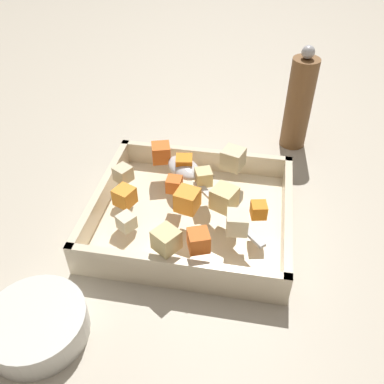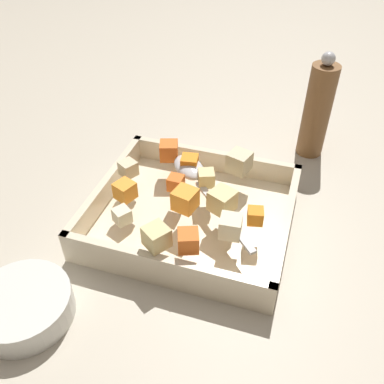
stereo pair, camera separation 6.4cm
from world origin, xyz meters
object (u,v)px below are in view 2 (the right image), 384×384
object	(u,v)px
baking_dish	(192,215)
serving_spoon	(193,172)
small_prep_bowl	(24,306)
pepper_mill	(317,110)

from	to	relation	value
baking_dish	serving_spoon	bearing A→B (deg)	106.65
baking_dish	small_prep_bowl	bearing A→B (deg)	-123.63
baking_dish	serving_spoon	world-z (taller)	serving_spoon
pepper_mill	baking_dish	bearing A→B (deg)	-121.39
pepper_mill	serving_spoon	bearing A→B (deg)	-129.23
baking_dish	serving_spoon	size ratio (longest dim) A/B	1.62
baking_dish	small_prep_bowl	size ratio (longest dim) A/B	2.43
serving_spoon	small_prep_bowl	xyz separation A→B (m)	(-0.14, -0.28, -0.04)
baking_dish	pepper_mill	bearing A→B (deg)	58.61
serving_spoon	baking_dish	bearing A→B (deg)	-26.81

